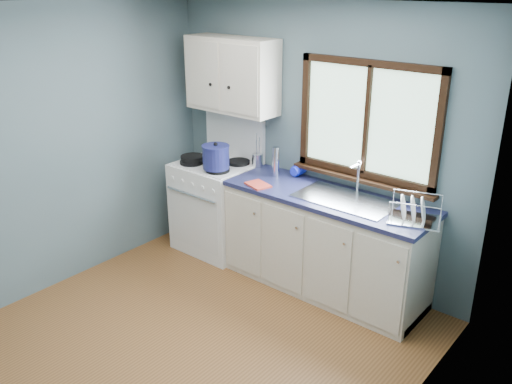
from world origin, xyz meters
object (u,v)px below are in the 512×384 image
Objects in this scene: gas_range at (217,203)px; skillet at (193,158)px; stockpot at (216,157)px; thermos at (276,162)px; base_cabinets at (324,248)px; utensil_crock at (257,160)px; sink at (345,207)px; dish_rack at (414,214)px.

gas_range is 0.54m from skillet.
thermos is at bearing 28.16° from stockpot.
gas_range is 0.89m from thermos.
gas_range is 0.74× the size of base_cabinets.
sink is at bearing -9.77° from utensil_crock.
stockpot is 0.58m from thermos.
stockpot is (0.34, -0.02, 0.09)m from skillet.
thermos reaches higher than skillet.
gas_range is 4.10× the size of stockpot.
thermos is at bearing -18.38° from utensil_crock.
sink reaches higher than skillet.
stockpot is 1.16× the size of thermos.
gas_range is 1.62× the size of sink.
dish_rack is (2.11, -0.01, 0.48)m from gas_range.
utensil_crock is at bearing 34.66° from skillet.
base_cabinets is at bearing 158.62° from dish_rack.
base_cabinets is 1.60m from skillet.
gas_range is at bearing -170.84° from thermos.
utensil_crock is (0.55, 0.35, 0.01)m from skillet.
gas_range is 1.31m from base_cabinets.
dish_rack is (1.43, -0.12, -0.09)m from thermos.
base_cabinets is 0.91m from thermos.
gas_range is at bearing -179.18° from base_cabinets.
stockpot is 0.72× the size of dish_rack.
gas_range is at bearing -150.27° from utensil_crock.
base_cabinets is (1.31, 0.02, -0.08)m from gas_range.
base_cabinets is at bearing 179.87° from sink.
stockpot reaches higher than dish_rack.
skillet is at bearing -174.53° from sink.
skillet is (-0.18, -0.14, 0.49)m from gas_range.
sink reaches higher than dish_rack.
sink is 1.68m from skillet.
gas_range is at bearing 160.34° from dish_rack.
sink is 1.14m from utensil_crock.
thermos reaches higher than base_cabinets.
base_cabinets is 2.20× the size of sink.
sink is 2.95× the size of thermos.
gas_range is 2.16m from dish_rack.
stockpot is 0.43m from utensil_crock.
base_cabinets is 4.00× the size of dish_rack.
skillet is 2.29m from dish_rack.
utensil_crock is at bearing 61.53° from stockpot.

